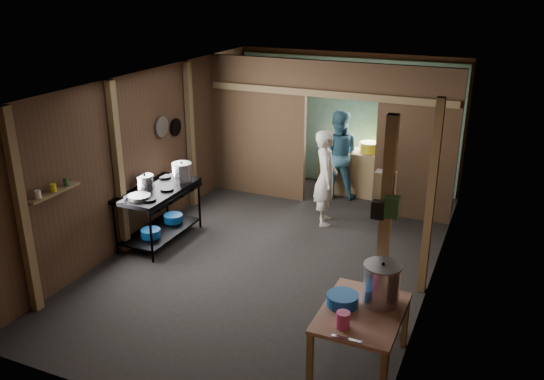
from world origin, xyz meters
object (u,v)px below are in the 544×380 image
at_px(gas_range, 159,215).
at_px(prep_table, 360,338).
at_px(stock_pot, 381,285).
at_px(cook, 326,178).
at_px(yellow_tub, 369,147).
at_px(pink_bucket, 343,320).
at_px(stove_pot_large, 182,173).

xyz_separation_m(gas_range, prep_table, (3.71, -1.74, -0.10)).
bearing_deg(stock_pot, cook, 117.85).
bearing_deg(cook, gas_range, 105.77).
bearing_deg(stock_pot, gas_range, 158.61).
distance_m(stock_pot, cook, 3.61).
bearing_deg(yellow_tub, pink_bucket, -78.08).
bearing_deg(pink_bucket, stock_pot, 68.43).
relative_size(gas_range, stock_pot, 3.14).
xyz_separation_m(gas_range, stock_pot, (3.84, -1.51, 0.45)).
bearing_deg(pink_bucket, stove_pot_large, 143.45).
xyz_separation_m(stove_pot_large, pink_bucket, (3.44, -2.55, -0.26)).
height_order(prep_table, cook, cook).
relative_size(prep_table, pink_bucket, 6.81).
relative_size(yellow_tub, cook, 0.22).
bearing_deg(cook, prep_table, -177.78).
relative_size(gas_range, cook, 0.91).
xyz_separation_m(gas_range, yellow_tub, (2.48, 3.25, 0.51)).
bearing_deg(stock_pot, prep_table, -119.72).
relative_size(pink_bucket, cook, 0.10).
bearing_deg(yellow_tub, cook, -101.45).
relative_size(stock_pot, yellow_tub, 1.35).
height_order(prep_table, pink_bucket, pink_bucket).
relative_size(prep_table, stock_pot, 2.42).
height_order(stock_pot, pink_bucket, stock_pot).
bearing_deg(stock_pot, stove_pot_large, 151.98).
xyz_separation_m(prep_table, yellow_tub, (-1.23, 5.00, 0.61)).
xyz_separation_m(stock_pot, yellow_tub, (-1.37, 4.76, 0.06)).
height_order(stock_pot, yellow_tub, stock_pot).
bearing_deg(stove_pot_large, gas_range, -110.74).
bearing_deg(stove_pot_large, stock_pot, -28.02).
bearing_deg(yellow_tub, gas_range, -127.29).
distance_m(prep_table, cook, 3.79).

